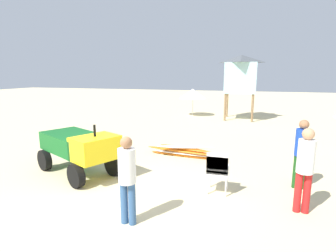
% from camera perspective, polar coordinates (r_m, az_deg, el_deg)
% --- Properties ---
extents(ground, '(80.00, 80.00, 0.00)m').
position_cam_1_polar(ground, '(6.37, -11.99, -14.73)').
color(ground, beige).
extents(utility_cart, '(2.81, 2.20, 1.50)m').
position_cam_1_polar(utility_cart, '(7.74, -18.39, -4.20)').
color(utility_cart, '#146023').
rests_on(utility_cart, ground).
extents(stacked_plastic_chairs, '(0.48, 0.48, 1.02)m').
position_cam_1_polar(stacked_plastic_chairs, '(6.30, 10.55, -9.00)').
color(stacked_plastic_chairs, white).
rests_on(stacked_plastic_chairs, ground).
extents(surfboard_pile, '(2.76, 0.78, 0.40)m').
position_cam_1_polar(surfboard_pile, '(9.03, 3.73, -5.43)').
color(surfboard_pile, orange).
rests_on(surfboard_pile, ground).
extents(lifeguard_near_left, '(0.32, 0.32, 1.67)m').
position_cam_1_polar(lifeguard_near_left, '(4.95, -8.72, -10.28)').
color(lifeguard_near_left, '#33598C').
rests_on(lifeguard_near_left, ground).
extents(lifeguard_near_center, '(0.32, 0.32, 1.70)m').
position_cam_1_polar(lifeguard_near_center, '(7.13, 26.67, -4.51)').
color(lifeguard_near_center, '#194C19').
rests_on(lifeguard_near_center, ground).
extents(lifeguard_near_right, '(0.32, 0.32, 1.73)m').
position_cam_1_polar(lifeguard_near_right, '(5.91, 27.26, -7.39)').
color(lifeguard_near_right, red).
rests_on(lifeguard_near_right, ground).
extents(lifeguard_tower, '(1.98, 1.98, 3.86)m').
position_cam_1_polar(lifeguard_tower, '(16.84, 15.29, 10.69)').
color(lifeguard_tower, olive).
rests_on(lifeguard_tower, ground).
extents(beach_umbrella_mid, '(1.81, 1.81, 1.79)m').
position_cam_1_polar(beach_umbrella_mid, '(17.83, 5.32, 6.91)').
color(beach_umbrella_mid, beige).
rests_on(beach_umbrella_mid, ground).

